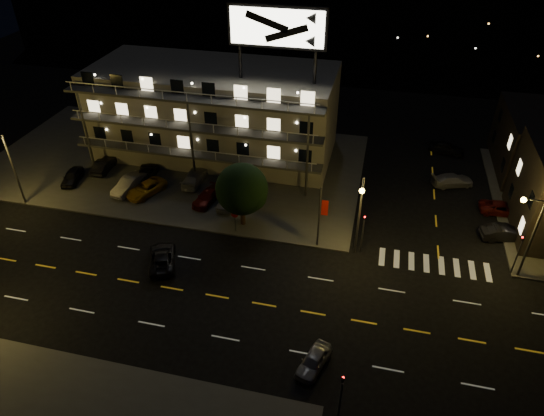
% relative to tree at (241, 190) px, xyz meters
% --- Properties ---
extents(ground, '(140.00, 140.00, 0.00)m').
position_rel_tree_xyz_m(ground, '(2.68, -9.98, -4.04)').
color(ground, black).
rests_on(ground, ground).
extents(curb_nw, '(44.00, 24.00, 0.15)m').
position_rel_tree_xyz_m(curb_nw, '(-11.32, 10.02, -3.96)').
color(curb_nw, '#3D3C3A').
rests_on(curb_nw, ground).
extents(motel, '(28.00, 13.80, 18.10)m').
position_rel_tree_xyz_m(motel, '(-7.27, 13.90, 1.31)').
color(motel, gray).
rests_on(motel, ground).
extents(streetlight_nw, '(0.44, 1.92, 8.00)m').
position_rel_tree_xyz_m(streetlight_nw, '(-23.32, -2.04, 0.92)').
color(streetlight_nw, '#2D2D30').
rests_on(streetlight_nw, ground).
extents(streetlight_nc, '(0.44, 1.92, 8.00)m').
position_rel_tree_xyz_m(streetlight_nc, '(11.18, -2.04, 0.92)').
color(streetlight_nc, '#2D2D30').
rests_on(streetlight_nc, ground).
extents(streetlight_ne, '(1.92, 0.44, 8.00)m').
position_rel_tree_xyz_m(streetlight_ne, '(24.81, -1.68, 0.92)').
color(streetlight_ne, '#2D2D30').
rests_on(streetlight_ne, ground).
extents(signal_nw, '(0.20, 0.27, 4.60)m').
position_rel_tree_xyz_m(signal_nw, '(11.68, -1.48, -1.47)').
color(signal_nw, '#2D2D30').
rests_on(signal_nw, ground).
extents(signal_sw, '(0.20, 0.27, 4.60)m').
position_rel_tree_xyz_m(signal_sw, '(11.68, -18.48, -1.47)').
color(signal_sw, '#2D2D30').
rests_on(signal_sw, ground).
extents(signal_ne, '(0.27, 0.20, 4.60)m').
position_rel_tree_xyz_m(signal_ne, '(24.68, -1.48, -1.47)').
color(signal_ne, '#2D2D30').
rests_on(signal_ne, ground).
extents(banner_north, '(0.83, 0.16, 6.40)m').
position_rel_tree_xyz_m(banner_north, '(7.76, -1.58, -0.61)').
color(banner_north, '#2D2D30').
rests_on(banner_north, ground).
extents(stop_sign, '(0.91, 0.11, 2.61)m').
position_rel_tree_xyz_m(stop_sign, '(-0.32, -1.41, -2.33)').
color(stop_sign, '#2D2D30').
rests_on(stop_sign, ground).
extents(tree, '(5.20, 5.00, 6.54)m').
position_rel_tree_xyz_m(tree, '(0.00, 0.00, 0.00)').
color(tree, black).
rests_on(tree, curb_nw).
extents(lot_car_0, '(2.28, 4.11, 1.32)m').
position_rel_tree_xyz_m(lot_car_0, '(-20.69, 3.17, -3.23)').
color(lot_car_0, black).
rests_on(lot_car_0, curb_nw).
extents(lot_car_1, '(2.40, 4.84, 1.53)m').
position_rel_tree_xyz_m(lot_car_1, '(-13.67, 2.99, -3.12)').
color(lot_car_1, gray).
rests_on(lot_car_1, curb_nw).
extents(lot_car_2, '(3.78, 5.13, 1.30)m').
position_rel_tree_xyz_m(lot_car_2, '(-11.58, 2.78, -3.24)').
color(lot_car_2, '#CA8C13').
rests_on(lot_car_2, curb_nw).
extents(lot_car_3, '(2.48, 4.45, 1.22)m').
position_rel_tree_xyz_m(lot_car_3, '(-4.68, 2.80, -3.28)').
color(lot_car_3, '#56110C').
rests_on(lot_car_3, curb_nw).
extents(lot_car_4, '(1.79, 4.38, 1.49)m').
position_rel_tree_xyz_m(lot_car_4, '(-2.29, 2.90, -3.14)').
color(lot_car_4, gray).
rests_on(lot_car_4, curb_nw).
extents(lot_car_5, '(1.75, 4.33, 1.40)m').
position_rel_tree_xyz_m(lot_car_5, '(-18.46, 6.25, -3.19)').
color(lot_car_5, black).
rests_on(lot_car_5, curb_nw).
extents(lot_car_6, '(2.85, 4.78, 1.24)m').
position_rel_tree_xyz_m(lot_car_6, '(-13.03, 5.99, -3.26)').
color(lot_car_6, black).
rests_on(lot_car_6, curb_nw).
extents(lot_car_7, '(2.20, 5.01, 1.43)m').
position_rel_tree_xyz_m(lot_car_7, '(-7.28, 6.09, -3.17)').
color(lot_car_7, gray).
rests_on(lot_car_7, curb_nw).
extents(lot_car_8, '(2.71, 4.64, 1.48)m').
position_rel_tree_xyz_m(lot_car_8, '(-2.49, 6.21, -3.14)').
color(lot_car_8, black).
rests_on(lot_car_8, curb_nw).
extents(lot_car_9, '(2.14, 4.10, 1.29)m').
position_rel_tree_xyz_m(lot_car_9, '(-2.30, 6.12, -3.24)').
color(lot_car_9, '#56110C').
rests_on(lot_car_9, curb_nw).
extents(side_car_0, '(4.64, 2.44, 1.45)m').
position_rel_tree_xyz_m(side_car_0, '(24.72, 3.50, -3.31)').
color(side_car_0, black).
rests_on(side_car_0, ground).
extents(side_car_1, '(4.47, 2.18, 1.23)m').
position_rel_tree_xyz_m(side_car_1, '(25.14, 7.96, -3.42)').
color(side_car_1, '#56110C').
rests_on(side_car_1, ground).
extents(side_car_2, '(4.96, 3.37, 1.33)m').
position_rel_tree_xyz_m(side_car_2, '(20.62, 12.36, -3.37)').
color(side_car_2, gray).
rests_on(side_car_2, ground).
extents(side_car_3, '(4.53, 2.64, 1.45)m').
position_rel_tree_xyz_m(side_car_3, '(20.41, 20.02, -3.31)').
color(side_car_3, black).
rests_on(side_car_3, ground).
extents(road_car_east, '(2.47, 3.87, 1.23)m').
position_rel_tree_xyz_m(road_car_east, '(9.51, -14.93, -3.42)').
color(road_car_east, gray).
rests_on(road_car_east, ground).
extents(road_car_west, '(3.87, 5.26, 1.33)m').
position_rel_tree_xyz_m(road_car_west, '(-5.30, -7.25, -3.37)').
color(road_car_west, black).
rests_on(road_car_west, ground).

